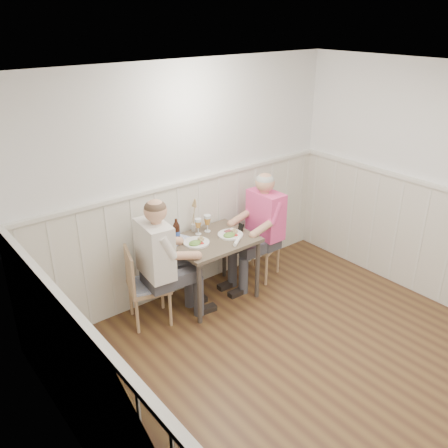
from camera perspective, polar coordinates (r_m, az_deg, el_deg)
name	(u,v)px	position (r m, az deg, el deg)	size (l,w,h in m)	color
ground_plane	(337,389)	(4.51, 13.45, -18.73)	(4.50, 4.50, 0.00)	#472C1B
room_shell	(357,233)	(3.67, 15.72, -1.01)	(4.04, 4.54, 2.60)	white
wainscot	(285,289)	(4.44, 7.38, -7.77)	(4.00, 4.49, 1.34)	silver
dining_table	(213,247)	(5.23, -1.37, -2.81)	(0.91, 0.70, 0.75)	brown
chair_right	(262,240)	(5.82, 4.57, -1.88)	(0.53, 0.53, 0.86)	#A1845E
chair_left	(144,284)	(4.99, -9.65, -7.08)	(0.51, 0.51, 0.85)	#A1845E
man_in_pink	(262,236)	(5.64, 4.62, -1.48)	(0.64, 0.45, 1.39)	#3F3F47
diner_cream	(160,273)	(4.89, -7.65, -5.81)	(0.69, 0.48, 1.42)	#3F3F47
plate_man	(230,234)	(5.24, 0.74, -1.20)	(0.28, 0.28, 0.07)	white
plate_diner	(196,242)	(5.07, -3.40, -2.19)	(0.28, 0.28, 0.07)	white
beer_glass_a	(207,221)	(5.30, -2.02, 0.41)	(0.08, 0.08, 0.20)	silver
beer_glass_b	(198,224)	(5.24, -3.13, 0.01)	(0.08, 0.08, 0.19)	silver
beer_bottle	(177,232)	(5.09, -5.74, -0.93)	(0.08, 0.08, 0.27)	black
rolled_napkin	(237,241)	(5.08, 1.57, -2.11)	(0.17, 0.14, 0.04)	white
grass_vase	(193,216)	(5.31, -3.75, 0.93)	(0.05, 0.05, 0.40)	silver
gingham_mat	(174,240)	(5.19, -5.98, -1.87)	(0.35, 0.32, 0.01)	#5D73B0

